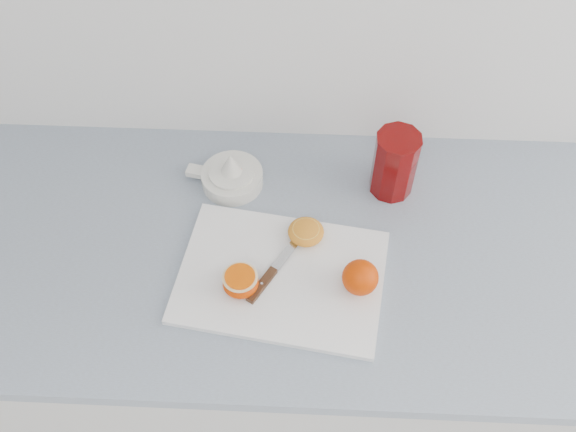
{
  "coord_description": "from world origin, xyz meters",
  "views": [
    {
      "loc": [
        0.08,
        1.0,
        1.92
      ],
      "look_at": [
        0.05,
        1.72,
        0.96
      ],
      "focal_mm": 40.0,
      "sensor_mm": 36.0,
      "label": 1
    }
  ],
  "objects": [
    {
      "name": "citrus_juicer",
      "position": [
        -0.07,
        1.85,
        0.91
      ],
      "size": [
        0.16,
        0.13,
        0.09
      ],
      "color": "white",
      "rests_on": "counter"
    },
    {
      "name": "squeezed_shell",
      "position": [
        0.08,
        1.71,
        0.92
      ],
      "size": [
        0.07,
        0.07,
        0.03
      ],
      "color": "orange",
      "rests_on": "cutting_board"
    },
    {
      "name": "red_tumbler",
      "position": [
        0.25,
        1.85,
        0.96
      ],
      "size": [
        0.09,
        0.09,
        0.15
      ],
      "color": "#650605",
      "rests_on": "counter"
    },
    {
      "name": "paring_knife",
      "position": [
        0.02,
        1.61,
        0.91
      ],
      "size": [
        0.11,
        0.17,
        0.01
      ],
      "color": "#462D17",
      "rests_on": "cutting_board"
    },
    {
      "name": "counter",
      "position": [
        0.11,
        1.7,
        0.45
      ],
      "size": [
        2.52,
        0.64,
        0.89
      ],
      "color": "silver",
      "rests_on": "ground"
    },
    {
      "name": "half_orange",
      "position": [
        -0.03,
        1.59,
        0.92
      ],
      "size": [
        0.07,
        0.07,
        0.04
      ],
      "color": "#DC4000",
      "rests_on": "cutting_board"
    },
    {
      "name": "cutting_board",
      "position": [
        0.04,
        1.62,
        0.9
      ],
      "size": [
        0.41,
        0.32,
        0.01
      ],
      "primitive_type": "cube",
      "rotation": [
        0.0,
        0.0,
        -0.15
      ],
      "color": "white",
      "rests_on": "counter"
    },
    {
      "name": "whole_orange",
      "position": [
        0.18,
        1.61,
        0.94
      ],
      "size": [
        0.07,
        0.07,
        0.07
      ],
      "color": "#DC4000",
      "rests_on": "cutting_board"
    }
  ]
}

